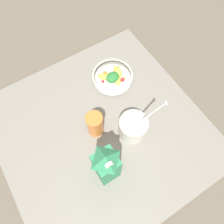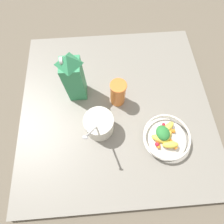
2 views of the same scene
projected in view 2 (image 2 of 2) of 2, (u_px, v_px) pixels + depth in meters
ground_plane at (116, 107)px, 0.89m from camera, size 6.00×6.00×0.00m
countertop at (116, 106)px, 0.87m from camera, size 0.92×0.92×0.03m
fruit_bowl at (166, 137)px, 0.76m from camera, size 0.20×0.20×0.08m
milk_carton at (74, 77)px, 0.76m from camera, size 0.08×0.08×0.27m
yogurt_tub at (99, 124)px, 0.76m from camera, size 0.18×0.13×0.25m
drinking_cup at (118, 93)px, 0.80m from camera, size 0.07×0.07×0.14m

